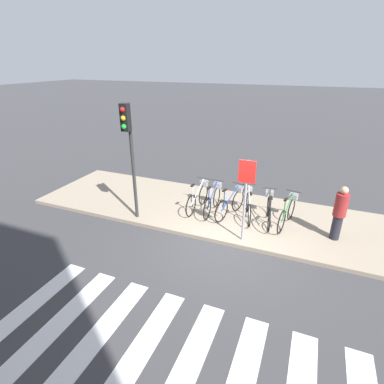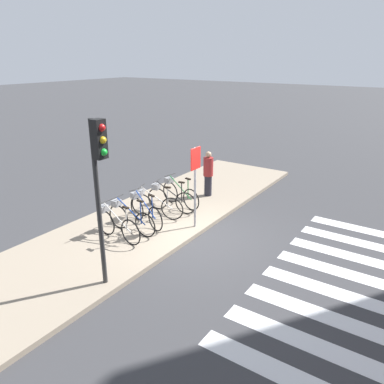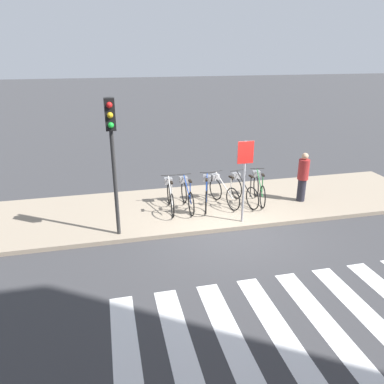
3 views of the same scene
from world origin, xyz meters
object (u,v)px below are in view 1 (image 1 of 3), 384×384
Objects in this scene: pedestrian at (339,212)px; parked_bicycle_2 at (232,202)px; parked_bicycle_5 at (288,211)px; parked_bicycle_4 at (269,208)px; sign_post at (246,188)px; parked_bicycle_3 at (248,204)px; traffic_light at (129,139)px; parked_bicycle_1 at (213,199)px; parked_bicycle_0 at (199,196)px.

parked_bicycle_2 is at bearing 174.92° from pedestrian.
parked_bicycle_2 is 1.74m from parked_bicycle_5.
parked_bicycle_4 is 0.72× the size of sign_post.
parked_bicycle_3 is at bearing 172.46° from pedestrian.
parked_bicycle_3 is 4.16m from traffic_light.
sign_post is (3.44, 0.05, -0.97)m from traffic_light.
parked_bicycle_2 is 0.99× the size of parked_bicycle_3.
sign_post is at bearing 0.84° from traffic_light.
parked_bicycle_3 is 0.65m from parked_bicycle_4.
parked_bicycle_3 is 1.03× the size of pedestrian.
parked_bicycle_5 is (0.56, 0.03, 0.00)m from parked_bicycle_4.
parked_bicycle_1 is 1.80m from parked_bicycle_4.
parked_bicycle_1 and parked_bicycle_4 have the same top height.
parked_bicycle_0 and parked_bicycle_1 have the same top height.
pedestrian is at bearing 10.70° from traffic_light.
parked_bicycle_4 is (2.32, -0.01, 0.00)m from parked_bicycle_0.
parked_bicycle_0 is at bearing 40.62° from traffic_light.
parked_bicycle_0 is at bearing 179.68° from parked_bicycle_4.
parked_bicycle_1 and parked_bicycle_5 have the same top height.
parked_bicycle_3 is 0.98× the size of parked_bicycle_4.
sign_post is at bearing -83.85° from parked_bicycle_3.
parked_bicycle_4 is at bearing 0.00° from parked_bicycle_2.
pedestrian is at bearing -3.89° from parked_bicycle_0.
parked_bicycle_2 is at bearing 117.27° from sign_post.
parked_bicycle_4 is 0.56m from parked_bicycle_5.
parked_bicycle_0 is 2.53m from sign_post.
pedestrian is (3.70, -0.28, 0.37)m from parked_bicycle_1.
sign_post reaches higher than parked_bicycle_0.
parked_bicycle_5 is at bearing -1.48° from parked_bicycle_3.
parked_bicycle_2 is 1.87m from sign_post.
parked_bicycle_2 is at bearing -178.93° from parked_bicycle_5.
parked_bicycle_3 is at bearing 96.15° from sign_post.
parked_bicycle_4 is at bearing 171.80° from pedestrian.
parked_bicycle_0 is at bearing 179.34° from parked_bicycle_2.
parked_bicycle_5 is 2.06m from sign_post.
parked_bicycle_1 is 0.62m from parked_bicycle_2.
traffic_light reaches higher than pedestrian.
parked_bicycle_0 is 2.99m from traffic_light.
parked_bicycle_2 is 3.73m from traffic_light.
parked_bicycle_5 is (1.20, -0.03, 0.00)m from parked_bicycle_3.
parked_bicycle_1 is 2.18m from sign_post.
parked_bicycle_0 and parked_bicycle_4 have the same top height.
parked_bicycle_0 and parked_bicycle_5 have the same top height.
sign_post reaches higher than parked_bicycle_1.
parked_bicycle_5 is at bearing 17.39° from traffic_light.
parked_bicycle_1 is 0.48× the size of traffic_light.
pedestrian is 0.45× the size of traffic_light.
parked_bicycle_0 is 2.88m from parked_bicycle_5.
parked_bicycle_3 is 2.59m from pedestrian.
parked_bicycle_0 and parked_bicycle_3 have the same top height.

